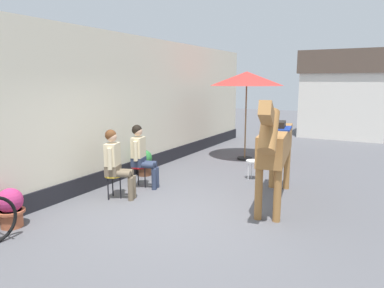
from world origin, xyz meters
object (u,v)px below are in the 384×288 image
object	(u,v)px
flower_planter_near	(11,207)
cafe_parasol	(247,79)
seated_visitor_far	(141,153)
flower_planter_far	(144,162)
saddled_horse_center	(275,144)
seated_visitor_near	(116,161)
spare_stool_white	(253,163)

from	to	relation	value
flower_planter_near	cafe_parasol	xyz separation A→B (m)	(1.52, 6.51, 2.03)
flower_planter_near	cafe_parasol	bearing A→B (deg)	76.83
seated_visitor_far	cafe_parasol	size ratio (longest dim) A/B	0.54
flower_planter_far	cafe_parasol	world-z (taller)	cafe_parasol
saddled_horse_center	cafe_parasol	bearing A→B (deg)	118.51
seated_visitor_near	flower_planter_far	bearing A→B (deg)	108.87
seated_visitor_far	flower_planter_far	size ratio (longest dim) A/B	2.17
saddled_horse_center	cafe_parasol	xyz separation A→B (m)	(-1.86, 3.42, 1.20)
spare_stool_white	saddled_horse_center	bearing A→B (deg)	-57.65
flower_planter_near	spare_stool_white	bearing A→B (deg)	61.72
seated_visitor_near	saddled_horse_center	bearing A→B (deg)	22.77
seated_visitor_far	cafe_parasol	world-z (taller)	cafe_parasol
flower_planter_near	saddled_horse_center	bearing A→B (deg)	42.46
seated_visitor_far	cafe_parasol	distance (m)	4.20
flower_planter_far	flower_planter_near	bearing A→B (deg)	-89.58
seated_visitor_near	flower_planter_far	world-z (taller)	seated_visitor_near
cafe_parasol	seated_visitor_near	bearing A→B (deg)	-101.91
seated_visitor_far	cafe_parasol	bearing A→B (deg)	75.39
seated_visitor_near	spare_stool_white	xyz separation A→B (m)	(1.90, 2.65, -0.38)
seated_visitor_near	spare_stool_white	world-z (taller)	seated_visitor_near
flower_planter_near	flower_planter_far	world-z (taller)	same
flower_planter_near	flower_planter_far	bearing A→B (deg)	90.42
spare_stool_white	cafe_parasol	bearing A→B (deg)	115.43
seated_visitor_far	saddled_horse_center	xyz separation A→B (m)	(2.84, 0.35, 0.38)
seated_visitor_far	spare_stool_white	world-z (taller)	seated_visitor_far
seated_visitor_far	spare_stool_white	xyz separation A→B (m)	(1.91, 1.81, -0.38)
flower_planter_near	flower_planter_far	distance (m)	3.60
flower_planter_near	spare_stool_white	distance (m)	5.17
saddled_horse_center	flower_planter_near	distance (m)	4.65
seated_visitor_near	cafe_parasol	size ratio (longest dim) A/B	0.54
seated_visitor_near	saddled_horse_center	size ratio (longest dim) A/B	0.47
seated_visitor_far	flower_planter_near	world-z (taller)	seated_visitor_far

